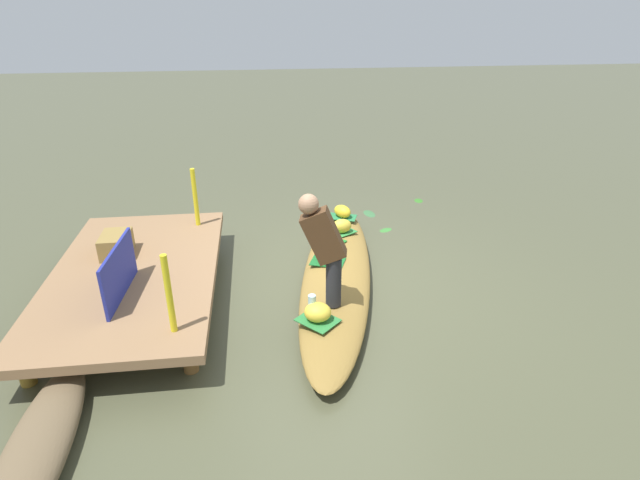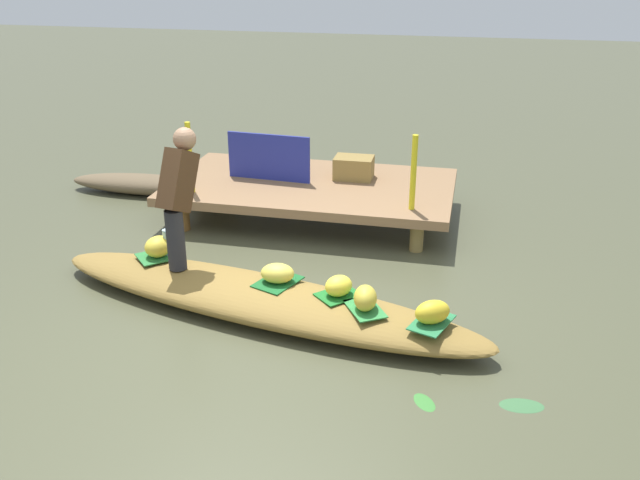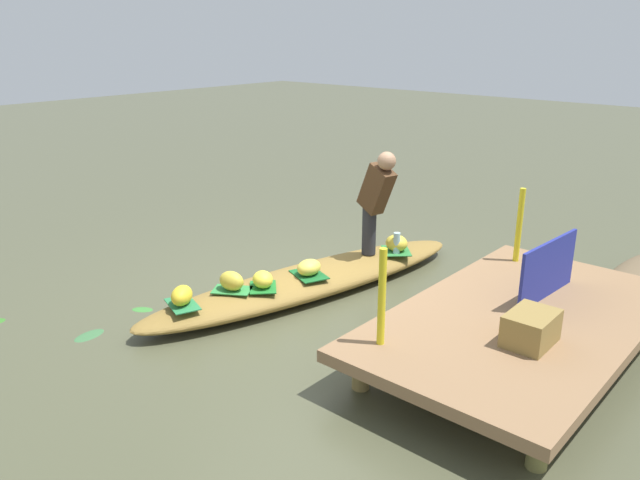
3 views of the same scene
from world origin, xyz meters
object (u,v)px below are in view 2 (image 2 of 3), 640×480
at_px(moored_boat, 147,184).
at_px(water_bottle, 167,242).
at_px(banana_bunch_1, 158,246).
at_px(banana_bunch_2, 432,312).
at_px(vendor_person, 178,191).
at_px(vendor_boat, 259,298).
at_px(market_banner, 269,157).
at_px(banana_bunch_4, 277,273).
at_px(banana_bunch_0, 365,298).
at_px(produce_crate, 354,168).
at_px(banana_bunch_3, 339,286).

bearing_deg(moored_boat, water_bottle, -60.80).
height_order(banana_bunch_1, banana_bunch_2, banana_bunch_1).
relative_size(vendor_person, water_bottle, 4.83).
bearing_deg(vendor_boat, market_banner, 115.84).
bearing_deg(banana_bunch_4, water_bottle, 164.56).
bearing_deg(vendor_boat, banana_bunch_2, -0.26).
height_order(moored_boat, banana_bunch_2, banana_bunch_2).
bearing_deg(market_banner, banana_bunch_2, -47.78).
xyz_separation_m(banana_bunch_4, water_bottle, (-1.14, 0.32, 0.04)).
xyz_separation_m(vendor_boat, banana_bunch_0, (0.95, -0.21, 0.23)).
relative_size(moored_boat, vendor_person, 1.65).
xyz_separation_m(banana_bunch_1, produce_crate, (1.42, 2.21, 0.18)).
distance_m(banana_bunch_0, market_banner, 2.96).
bearing_deg(moored_boat, vendor_person, -58.42).
bearing_deg(banana_bunch_0, banana_bunch_1, 164.24).
bearing_deg(moored_boat, banana_bunch_3, -42.70).
height_order(moored_boat, produce_crate, produce_crate).
height_order(vendor_boat, banana_bunch_4, banana_bunch_4).
xyz_separation_m(banana_bunch_2, vendor_person, (-2.25, 0.56, 0.60)).
relative_size(vendor_boat, banana_bunch_2, 14.33).
xyz_separation_m(vendor_person, market_banner, (0.19, 2.05, -0.27)).
distance_m(vendor_boat, water_bottle, 1.11).
relative_size(banana_bunch_1, banana_bunch_2, 0.95).
bearing_deg(banana_bunch_0, banana_bunch_2, -10.19).
xyz_separation_m(moored_boat, banana_bunch_2, (3.78, -2.91, 0.23)).
bearing_deg(banana_bunch_0, vendor_person, 164.78).
relative_size(banana_bunch_2, banana_bunch_3, 1.18).
bearing_deg(banana_bunch_4, banana_bunch_2, -16.59).
bearing_deg(moored_boat, banana_bunch_0, -42.32).
distance_m(water_bottle, produce_crate, 2.55).
height_order(banana_bunch_3, produce_crate, produce_crate).
relative_size(banana_bunch_0, vendor_person, 0.22).
distance_m(moored_boat, vendor_person, 2.92).
xyz_separation_m(market_banner, produce_crate, (0.94, 0.26, -0.14)).
relative_size(banana_bunch_0, banana_bunch_3, 1.11).
relative_size(banana_bunch_3, water_bottle, 0.95).
bearing_deg(water_bottle, moored_boat, 120.58).
relative_size(vendor_boat, produce_crate, 9.24).
height_order(banana_bunch_2, produce_crate, produce_crate).
bearing_deg(vendor_boat, vendor_person, 173.13).
height_order(vendor_person, market_banner, vendor_person).
distance_m(moored_boat, produce_crate, 2.68).
relative_size(market_banner, produce_crate, 2.23).
distance_m(banana_bunch_0, banana_bunch_1, 2.10).
bearing_deg(banana_bunch_1, vendor_boat, -18.49).
relative_size(banana_bunch_2, produce_crate, 0.64).
bearing_deg(vendor_boat, produce_crate, 93.71).
bearing_deg(moored_boat, market_banner, -11.41).
height_order(banana_bunch_1, vendor_person, vendor_person).
distance_m(banana_bunch_1, banana_bunch_4, 1.24).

